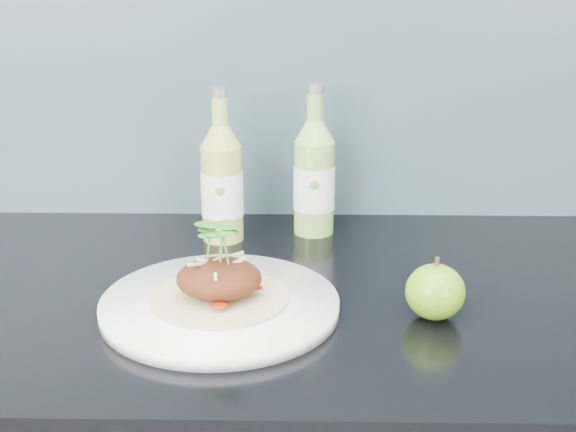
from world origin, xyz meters
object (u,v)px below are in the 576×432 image
green_apple (435,292)px  cider_bottle_right (314,178)px  dinner_plate (220,305)px  cider_bottle_left (222,183)px

green_apple → cider_bottle_right: (-0.14, 0.28, 0.05)m
dinner_plate → green_apple: size_ratio=3.45×
dinner_plate → cider_bottle_right: (0.11, 0.27, 0.08)m
green_apple → cider_bottle_left: 0.37m
dinner_plate → cider_bottle_left: 0.25m
green_apple → cider_bottle_right: bearing=115.9°
dinner_plate → cider_bottle_right: cider_bottle_right is taller
dinner_plate → green_apple: bearing=-2.5°
cider_bottle_right → dinner_plate: bearing=-114.7°
dinner_plate → green_apple: (0.25, -0.01, 0.02)m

